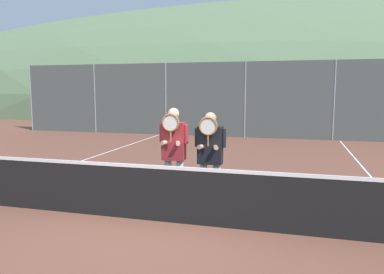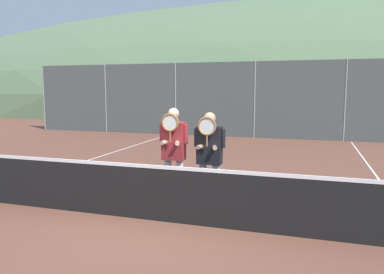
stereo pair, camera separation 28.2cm
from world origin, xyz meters
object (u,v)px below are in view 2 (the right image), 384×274
(player_leftmost, at_px, (174,149))
(car_center, at_px, (324,115))
(player_center_left, at_px, (209,153))
(car_left_of_center, at_px, (224,113))
(car_far_left, at_px, (140,111))

(player_leftmost, xyz_separation_m, car_center, (2.97, 13.37, -0.21))
(player_center_left, bearing_deg, player_leftmost, 177.11)
(player_leftmost, bearing_deg, car_left_of_center, 98.81)
(player_leftmost, xyz_separation_m, player_center_left, (0.69, -0.03, -0.03))
(car_far_left, xyz_separation_m, car_center, (10.02, 0.03, -0.05))
(player_center_left, height_order, car_far_left, car_far_left)
(car_far_left, relative_size, car_left_of_center, 1.00)
(player_leftmost, relative_size, car_left_of_center, 0.43)
(car_left_of_center, bearing_deg, car_far_left, 177.85)
(player_center_left, distance_m, car_far_left, 15.46)
(car_far_left, bearing_deg, car_left_of_center, -2.15)
(player_leftmost, height_order, car_far_left, player_leftmost)
(player_center_left, xyz_separation_m, car_far_left, (-7.74, 13.38, -0.14))
(car_far_left, xyz_separation_m, car_left_of_center, (5.01, -0.19, 0.00))
(car_center, bearing_deg, player_center_left, -99.64)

